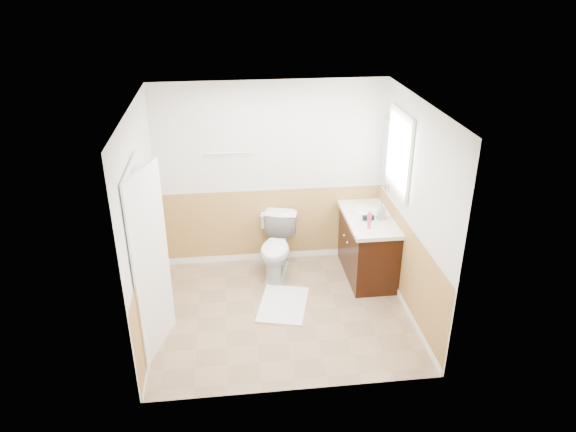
{
  "coord_description": "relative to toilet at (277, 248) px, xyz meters",
  "views": [
    {
      "loc": [
        -0.56,
        -5.28,
        3.81
      ],
      "look_at": [
        0.1,
        0.25,
        1.15
      ],
      "focal_mm": 33.49,
      "sensor_mm": 36.0,
      "label": 1
    }
  ],
  "objects": [
    {
      "name": "window_glass",
      "position": [
        1.46,
        -0.29,
        1.35
      ],
      "size": [
        0.01,
        0.7,
        0.9
      ],
      "primitive_type": "cube",
      "color": "white",
      "rests_on": "wall_right"
    },
    {
      "name": "door_knob",
      "position": [
        -1.37,
        -1.0,
        0.55
      ],
      "size": [
        0.06,
        0.06,
        0.06
      ],
      "primitive_type": "sphere",
      "color": "silver",
      "rests_on": "door"
    },
    {
      "name": "hair_dryer_handle",
      "position": [
        1.11,
        -0.23,
        0.46
      ],
      "size": [
        0.03,
        0.03,
        0.07
      ],
      "primitive_type": "cylinder",
      "color": "black",
      "rests_on": "countertop"
    },
    {
      "name": "vanity_knob_right",
      "position": [
        0.89,
        -0.05,
        0.15
      ],
      "size": [
        0.03,
        0.03,
        0.03
      ],
      "primitive_type": "sphere",
      "color": "silver",
      "rests_on": "vanity_cabinet"
    },
    {
      "name": "vanity_cabinet",
      "position": [
        1.19,
        -0.15,
        0.0
      ],
      "size": [
        0.55,
        1.1,
        0.8
      ],
      "primitive_type": "cube",
      "color": "black",
      "rests_on": "floor"
    },
    {
      "name": "tp_sheet",
      "position": [
        -0.13,
        0.35,
        0.19
      ],
      "size": [
        0.1,
        0.01,
        0.16
      ],
      "primitive_type": "cube",
      "color": "white",
      "rests_on": "tp_roll"
    },
    {
      "name": "floor",
      "position": [
        -0.03,
        -0.88,
        -0.4
      ],
      "size": [
        3.0,
        3.0,
        0.0
      ],
      "primitive_type": "plane",
      "color": "#8C7051",
      "rests_on": "ground"
    },
    {
      "name": "wall_right",
      "position": [
        1.47,
        -0.88,
        0.85
      ],
      "size": [
        0.0,
        3.0,
        3.0
      ],
      "primitive_type": "plane",
      "rotation": [
        1.57,
        0.0,
        -1.57
      ],
      "color": "silver",
      "rests_on": "floor"
    },
    {
      "name": "mirror_panel",
      "position": [
        1.45,
        0.22,
        1.15
      ],
      "size": [
        0.02,
        0.35,
        0.9
      ],
      "primitive_type": "cube",
      "color": "silver",
      "rests_on": "wall_right"
    },
    {
      "name": "window_frame",
      "position": [
        1.44,
        -0.29,
        1.35
      ],
      "size": [
        0.04,
        0.8,
        1.0
      ],
      "primitive_type": "cube",
      "color": "white",
      "rests_on": "wall_right"
    },
    {
      "name": "vanity_knob_left",
      "position": [
        0.89,
        -0.25,
        0.15
      ],
      "size": [
        0.03,
        0.03,
        0.03
      ],
      "primitive_type": "sphere",
      "color": "white",
      "rests_on": "vanity_cabinet"
    },
    {
      "name": "bath_mat",
      "position": [
        0.0,
        -0.74,
        -0.39
      ],
      "size": [
        0.73,
        0.91,
        0.02
      ],
      "primitive_type": "cube",
      "rotation": [
        0.0,
        0.0,
        -0.25
      ],
      "color": "silver",
      "rests_on": "floor"
    },
    {
      "name": "hair_dryer_body",
      "position": [
        1.14,
        -0.24,
        0.49
      ],
      "size": [
        0.14,
        0.07,
        0.07
      ],
      "primitive_type": "cylinder",
      "rotation": [
        0.0,
        1.57,
        0.0
      ],
      "color": "black",
      "rests_on": "countertop"
    },
    {
      "name": "wainscot_right",
      "position": [
        1.46,
        -0.88,
        0.1
      ],
      "size": [
        0.0,
        2.6,
        2.6
      ],
      "primitive_type": "plane",
      "rotation": [
        1.57,
        0.0,
        -1.57
      ],
      "color": "tan",
      "rests_on": "floor"
    },
    {
      "name": "wall_left",
      "position": [
        -1.53,
        -0.88,
        0.85
      ],
      "size": [
        0.0,
        3.0,
        3.0
      ],
      "primitive_type": "plane",
      "rotation": [
        1.57,
        0.0,
        1.57
      ],
      "color": "silver",
      "rests_on": "floor"
    },
    {
      "name": "soap_dispenser",
      "position": [
        1.31,
        -0.22,
        0.56
      ],
      "size": [
        0.09,
        0.1,
        0.21
      ],
      "primitive_type": "imported",
      "rotation": [
        0.0,
        0.0,
        0.01
      ],
      "color": "#929CA5",
      "rests_on": "countertop"
    },
    {
      "name": "countertop",
      "position": [
        1.18,
        -0.15,
        0.43
      ],
      "size": [
        0.6,
        1.15,
        0.05
      ],
      "primitive_type": "cube",
      "color": "silver",
      "rests_on": "vanity_cabinet"
    },
    {
      "name": "tp_holder_bar",
      "position": [
        -0.13,
        0.35,
        0.3
      ],
      "size": [
        0.14,
        0.02,
        0.02
      ],
      "primitive_type": "cylinder",
      "rotation": [
        0.0,
        1.57,
        0.0
      ],
      "color": "silver",
      "rests_on": "wall_back"
    },
    {
      "name": "toilet",
      "position": [
        0.0,
        0.0,
        0.0
      ],
      "size": [
        0.63,
        0.86,
        0.79
      ],
      "primitive_type": "imported",
      "rotation": [
        0.0,
        0.0,
        -0.25
      ],
      "color": "white",
      "rests_on": "floor"
    },
    {
      "name": "door_frame",
      "position": [
        -1.5,
        -1.33,
        0.63
      ],
      "size": [
        0.02,
        0.92,
        2.1
      ],
      "primitive_type": "cube",
      "color": "white",
      "rests_on": "wall_left"
    },
    {
      "name": "wainscot_left",
      "position": [
        -1.52,
        -0.88,
        0.1
      ],
      "size": [
        0.0,
        2.6,
        2.6
      ],
      "primitive_type": "plane",
      "rotation": [
        1.57,
        0.0,
        1.57
      ],
      "color": "tan",
      "rests_on": "floor"
    },
    {
      "name": "wall_back",
      "position": [
        -0.03,
        0.42,
        0.85
      ],
      "size": [
        3.0,
        0.0,
        3.0
      ],
      "primitive_type": "plane",
      "rotation": [
        1.57,
        0.0,
        0.0
      ],
      "color": "silver",
      "rests_on": "floor"
    },
    {
      "name": "tp_roll",
      "position": [
        -0.13,
        0.35,
        0.3
      ],
      "size": [
        0.1,
        0.11,
        0.11
      ],
      "primitive_type": "cylinder",
      "rotation": [
        0.0,
        1.57,
        0.0
      ],
      "color": "white",
      "rests_on": "tp_holder_bar"
    },
    {
      "name": "towel_bar",
      "position": [
        -0.58,
        0.37,
        1.2
      ],
      "size": [
        0.62,
        0.02,
        0.02
      ],
      "primitive_type": "cylinder",
      "rotation": [
        0.0,
        1.57,
        0.0
      ],
      "color": "silver",
      "rests_on": "wall_back"
    },
    {
      "name": "ceiling",
      "position": [
        -0.03,
        -0.88,
        2.1
      ],
      "size": [
        3.0,
        3.0,
        0.0
      ],
      "primitive_type": "plane",
      "rotation": [
        3.14,
        0.0,
        0.0
      ],
      "color": "white",
      "rests_on": "floor"
    },
    {
      "name": "lotion_bottle",
      "position": [
        1.09,
        -0.46,
        0.56
      ],
      "size": [
        0.05,
        0.05,
        0.22
      ],
      "primitive_type": "cylinder",
      "color": "#E83C75",
      "rests_on": "countertop"
    },
    {
      "name": "door",
      "position": [
        -1.43,
        -1.33,
        0.62
      ],
      "size": [
        0.29,
        0.78,
        2.04
      ],
      "primitive_type": "cube",
      "rotation": [
        0.0,
        0.0,
        -0.31
      ],
      "color": "white",
      "rests_on": "wall_left"
    },
    {
      "name": "wainscot_back",
      "position": [
        -0.03,
        0.41,
        0.1
      ],
      "size": [
        3.0,
        0.0,
        3.0
      ],
      "primitive_type": "plane",
      "rotation": [
        1.57,
        0.0,
        0.0
      ],
      "color": "tan",
      "rests_on": "floor"
    },
    {
      "name": "faucet",
      "position": [
        1.37,
        -0.0,
        0.52
      ],
      "size": [
        0.02,
        0.02,
        0.14
      ],
      "primitive_type": "cylinder",
      "color": "silver",
      "rests_on": "countertop"
    },
    {
      "name": "sink_basin",
      "position": [
        1.19,
        -0.0,
        0.46
      ],
      "size": [
        0.36,
        0.36,
        0.02
      ],
      "primitive_type": "cylinder",
      "color": "white",
      "rests_on": "countertop"
    },
    {
      "name": "wainscot_front",
      "position": [
        -0.03,
        -2.16,
        0.1
      ],
      "size": [
        3.0,
        0.0,
        3.0
      ],
      "primitive_type": "plane",
      "rotation": [
        -1.57,
        0.0,
        0.0
      ],
      "color": "tan",
      "rests_on": "floor"
    },
    {
      "name": "wall_front",
      "position": [
        -0.03,
        -2.18,
        0.85
      ],
      "size": [
        3.0,
        0.0,
        3.0
      ],
      "primitive_type": "plane",
      "rotation": [
        -1.57,
        0.0,
        0.0
      ],
      "color": "silver",
      "rests_on": "floor"
    }
  ]
}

